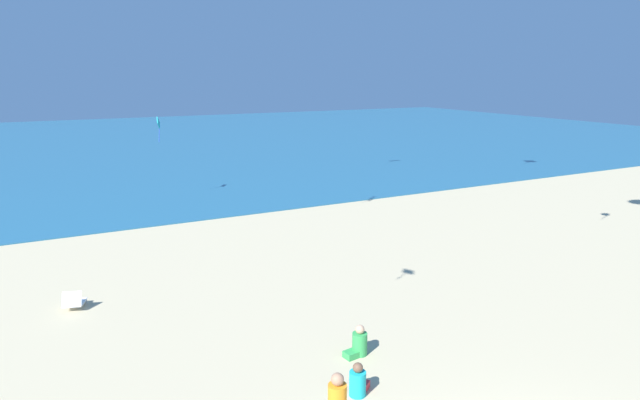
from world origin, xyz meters
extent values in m
plane|color=#C6B58C|center=(0.00, 10.00, 0.00)|extent=(120.00, 120.00, 0.00)
cube|color=#236084|center=(0.00, 49.27, 0.03)|extent=(120.00, 60.00, 0.05)
cube|color=white|center=(-5.71, 11.75, 0.16)|extent=(0.67, 0.69, 0.03)
cube|color=white|center=(-5.81, 11.47, 0.36)|extent=(0.56, 0.38, 0.42)
cylinder|color=#B7B7BC|center=(-5.90, 12.00, 0.08)|extent=(0.02, 0.02, 0.16)
cylinder|color=#B7B7BC|center=(-5.41, 11.83, 0.08)|extent=(0.02, 0.02, 0.16)
sphere|color=#A87A5B|center=(-2.23, 2.76, 1.52)|extent=(0.22, 0.22, 0.22)
cylinder|color=#19ADB2|center=(-0.90, 4.23, 0.27)|extent=(0.49, 0.49, 0.54)
sphere|color=brown|center=(-0.90, 4.23, 0.63)|extent=(0.21, 0.21, 0.21)
cube|color=red|center=(-0.73, 4.36, 0.08)|extent=(0.47, 0.45, 0.16)
cylinder|color=green|center=(0.03, 5.66, 0.27)|extent=(0.40, 0.40, 0.55)
sphere|color=tan|center=(0.03, 5.66, 0.65)|extent=(0.22, 0.22, 0.22)
cube|color=green|center=(-0.18, 5.63, 0.08)|extent=(0.43, 0.33, 0.16)
cube|color=#1EADAD|center=(-0.53, 24.13, 4.04)|extent=(0.25, 0.58, 0.61)
cylinder|color=blue|center=(-0.53, 24.13, 3.44)|extent=(0.10, 0.07, 0.77)
camera|label=1|loc=(-6.38, -4.51, 6.56)|focal=31.09mm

